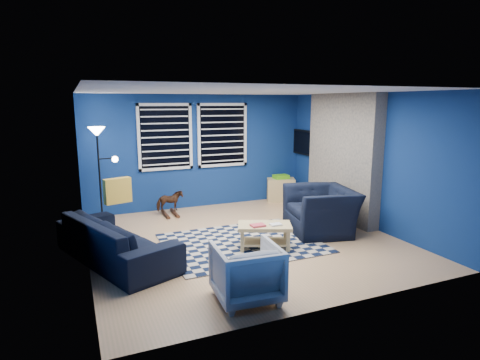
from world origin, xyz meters
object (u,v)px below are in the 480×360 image
Objects in this scene: tv at (306,143)px; coffee_table at (264,231)px; armchair_bent at (246,272)px; rocking_horse at (170,201)px; floor_lamp at (99,145)px; armchair_big at (321,210)px; sofa at (116,239)px; cabinet at (281,189)px.

tv reaches higher than coffee_table.
coffee_table is at bearing -119.31° from armchair_bent.
rocking_horse is at bearing -85.85° from armchair_bent.
coffee_table is 0.52× the size of floor_lamp.
armchair_big is at bearing -114.55° from tv.
floor_lamp reaches higher than sofa.
floor_lamp is (-1.33, -0.07, 1.24)m from rocking_horse.
rocking_horse is at bearing -152.35° from cabinet.
coffee_table is at bearing -62.78° from armchair_big.
rocking_horse is (0.00, 3.97, -0.05)m from armchair_bent.
tv is 1.31× the size of armchair_bent.
cabinet is at bearing -179.61° from armchair_big.
floor_lamp is (-2.28, 2.46, 1.24)m from coffee_table.
armchair_bent is at bearing -71.25° from floor_lamp.
armchair_bent is (-2.28, -1.81, -0.06)m from armchair_big.
armchair_bent is (1.29, -1.85, 0.01)m from sofa.
armchair_bent is 4.29m from floor_lamp.
armchair_bent is (-3.25, -3.94, -1.05)m from tv.
armchair_big is 2.43m from cabinet.
cabinet is (0.47, 2.38, -0.12)m from armchair_big.
armchair_bent is at bearing -100.30° from cabinet.
coffee_table is 3.57m from floor_lamp.
armchair_bent reaches higher than rocking_horse.
armchair_big reaches higher than coffee_table.
floor_lamp reaches higher than cabinet.
coffee_table is at bearing -132.61° from tv.
sofa is (-4.55, -2.09, -1.07)m from tv.
rocking_horse is (1.30, 2.11, -0.04)m from sofa.
sofa is 2.99× the size of cabinet.
sofa is 4.24× the size of rocking_horse.
sofa is 2.37m from floor_lamp.
rocking_horse is 0.29× the size of floor_lamp.
sofa is at bearing -155.35° from tv.
coffee_table is at bearing -121.82° from sofa.
sofa is 2.29m from coffee_table.
coffee_table is 3.28m from cabinet.
armchair_bent is at bearing -123.52° from coffee_table.
rocking_horse is (-3.25, 0.03, -1.10)m from tv.
armchair_bent is at bearing 178.99° from rocking_horse.
rocking_horse is at bearing -53.07° from sofa.
cabinet is at bearing 56.80° from coffee_table.
tv is 2.54m from armchair_big.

